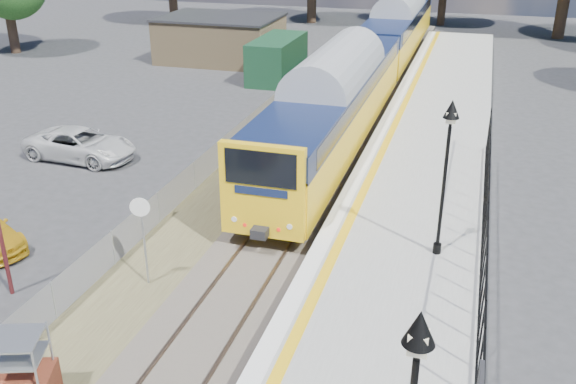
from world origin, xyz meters
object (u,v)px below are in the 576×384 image
at_px(victorian_lamp_north, 448,143).
at_px(car_white, 81,145).
at_px(brick_plinth, 22,375).
at_px(speed_sign, 142,227).
at_px(train, 375,54).

relative_size(victorian_lamp_north, car_white, 0.94).
distance_m(brick_plinth, car_white, 15.70).
bearing_deg(car_white, brick_plinth, -147.44).
distance_m(brick_plinth, speed_sign, 5.42).
relative_size(train, brick_plinth, 21.10).
xyz_separation_m(brick_plinth, car_white, (-7.57, 13.75, -0.25)).
bearing_deg(car_white, train, -31.80).
bearing_deg(speed_sign, victorian_lamp_north, 1.09).
distance_m(speed_sign, car_white, 11.47).
distance_m(train, car_white, 17.92).
height_order(victorian_lamp_north, speed_sign, victorian_lamp_north).
distance_m(victorian_lamp_north, speed_sign, 8.77).
bearing_deg(brick_plinth, speed_sign, 88.95).
relative_size(brick_plinth, speed_sign, 0.69).
relative_size(victorian_lamp_north, brick_plinth, 2.38).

